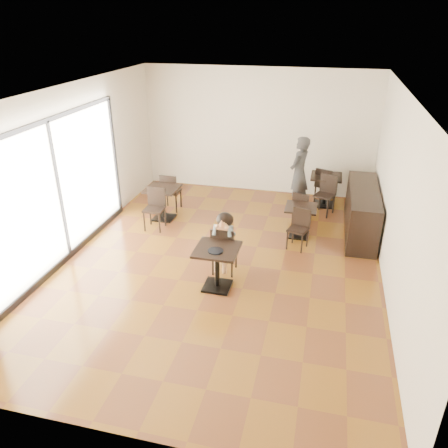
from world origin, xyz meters
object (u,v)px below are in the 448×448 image
(child, at_px, (225,243))
(cafe_table_left, at_px, (163,203))
(chair_mid_b, at_px, (298,230))
(chair_left_b, at_px, (154,210))
(cafe_table_mid, at_px, (300,222))
(child_table, at_px, (217,268))
(chair_back_a, at_px, (325,185))
(chair_mid_a, at_px, (302,208))
(chair_back_b, at_px, (324,196))
(child_chair, at_px, (225,249))
(cafe_table_back, at_px, (325,191))
(chair_left_a, at_px, (171,192))
(adult_patron, at_px, (299,173))

(child, xyz_separation_m, cafe_table_left, (-1.93, 1.93, -0.20))
(chair_mid_b, height_order, chair_left_b, chair_left_b)
(cafe_table_mid, relative_size, chair_mid_b, 0.83)
(chair_mid_b, relative_size, chair_left_b, 0.89)
(child_table, relative_size, chair_back_a, 0.83)
(chair_mid_a, height_order, chair_back_b, chair_back_b)
(chair_mid_b, bearing_deg, cafe_table_left, -176.61)
(child, relative_size, chair_back_a, 1.26)
(cafe_table_left, height_order, chair_mid_b, chair_mid_b)
(child_table, height_order, chair_mid_a, chair_mid_a)
(child_table, height_order, chair_left_b, chair_left_b)
(cafe_table_left, relative_size, chair_left_b, 0.83)
(chair_mid_b, relative_size, chair_back_b, 0.88)
(child_table, xyz_separation_m, cafe_table_mid, (1.23, 2.32, -0.05))
(chair_left_b, height_order, chair_back_a, chair_back_a)
(cafe_table_mid, xyz_separation_m, chair_mid_a, (0.00, 0.55, 0.07))
(child_chair, height_order, cafe_table_back, child_chair)
(child, height_order, chair_mid_b, child)
(cafe_table_left, distance_m, chair_back_b, 3.80)
(cafe_table_mid, distance_m, chair_left_b, 3.19)
(chair_left_a, distance_m, chair_back_b, 3.67)
(chair_left_b, distance_m, chair_back_a, 4.34)
(child_chair, bearing_deg, child_table, 90.00)
(child_table, distance_m, chair_back_b, 4.00)
(chair_mid_b, xyz_separation_m, chair_left_b, (-3.16, 0.16, 0.05))
(child, xyz_separation_m, chair_mid_b, (1.23, 1.22, -0.18))
(chair_mid_a, relative_size, chair_back_b, 0.88)
(adult_patron, distance_m, chair_mid_a, 1.13)
(cafe_table_mid, bearing_deg, cafe_table_left, 177.06)
(child_chair, distance_m, chair_left_a, 3.14)
(cafe_table_back, relative_size, chair_left_b, 0.84)
(adult_patron, xyz_separation_m, chair_back_b, (0.65, -0.25, -0.42))
(cafe_table_back, height_order, chair_left_a, chair_left_a)
(child, xyz_separation_m, chair_back_b, (1.69, 3.08, -0.12))
(chair_left_b, bearing_deg, cafe_table_mid, 6.42)
(child_table, relative_size, chair_mid_a, 0.94)
(adult_patron, relative_size, cafe_table_back, 2.29)
(child, relative_size, chair_mid_a, 1.43)
(adult_patron, height_order, cafe_table_back, adult_patron)
(cafe_table_mid, xyz_separation_m, chair_mid_b, (0.00, -0.55, 0.07))
(cafe_table_left, bearing_deg, child_table, -52.12)
(chair_mid_b, bearing_deg, adult_patron, 111.32)
(chair_mid_a, xyz_separation_m, chair_left_b, (-3.16, -0.94, 0.05))
(child_chair, bearing_deg, child, -0.00)
(chair_left_a, height_order, chair_left_b, same)
(cafe_table_mid, height_order, chair_left_b, chair_left_b)
(chair_left_a, bearing_deg, chair_mid_b, 157.67)
(child_table, relative_size, chair_mid_b, 0.94)
(chair_mid_a, bearing_deg, cafe_table_mid, 106.10)
(chair_mid_a, bearing_deg, chair_back_b, -105.05)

